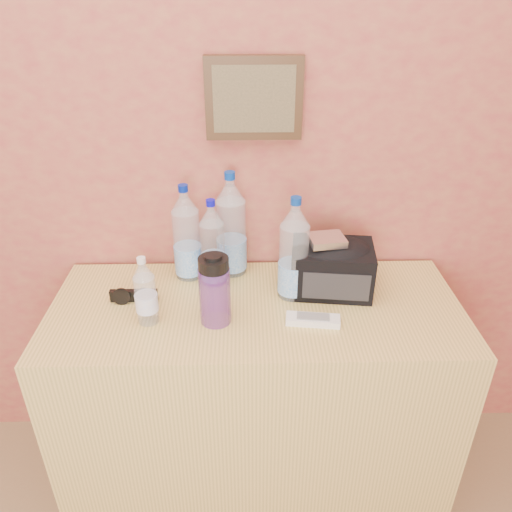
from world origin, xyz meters
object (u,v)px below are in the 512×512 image
at_px(pet_large_d, 294,254).
at_px(nalgene_bottle, 215,289).
at_px(pet_large_b, 213,247).
at_px(ac_remote, 313,320).
at_px(foil_packet, 327,240).
at_px(pet_large_c, 231,230).
at_px(sunglasses, 134,295).
at_px(toiletry_bag, 332,265).
at_px(pet_small, 146,294).
at_px(pet_large_a, 187,237).
at_px(dresser, 256,399).

bearing_deg(pet_large_d, nalgene_bottle, -150.66).
relative_size(pet_large_b, ac_remote, 1.86).
height_order(pet_large_d, foil_packet, pet_large_d).
distance_m(pet_large_c, nalgene_bottle, 0.30).
height_order(sunglasses, ac_remote, sunglasses).
distance_m(pet_large_c, toiletry_bag, 0.36).
bearing_deg(pet_small, pet_large_a, 69.38).
relative_size(pet_large_a, nalgene_bottle, 1.47).
xyz_separation_m(dresser, pet_large_d, (0.12, 0.06, 0.56)).
distance_m(pet_large_a, sunglasses, 0.26).
distance_m(pet_large_d, nalgene_bottle, 0.28).
relative_size(dresser, toiletry_bag, 5.02).
height_order(pet_large_a, pet_large_b, pet_large_a).
bearing_deg(pet_large_b, sunglasses, -156.04).
xyz_separation_m(pet_large_b, pet_large_d, (0.26, -0.09, 0.02)).
height_order(pet_small, toiletry_bag, pet_small).
distance_m(pet_large_b, sunglasses, 0.30).
bearing_deg(foil_packet, sunglasses, -175.67).
distance_m(pet_large_d, ac_remote, 0.22).
height_order(pet_large_b, toiletry_bag, pet_large_b).
bearing_deg(pet_large_b, ac_remote, -38.24).
distance_m(pet_large_d, toiletry_bag, 0.15).
distance_m(pet_large_b, ac_remote, 0.41).
relative_size(ac_remote, foil_packet, 1.47).
height_order(dresser, toiletry_bag, toiletry_bag).
bearing_deg(pet_large_c, sunglasses, -150.12).
bearing_deg(pet_small, foil_packet, 15.79).
relative_size(sunglasses, ac_remote, 0.94).
bearing_deg(foil_packet, pet_small, -164.21).
bearing_deg(pet_small, ac_remote, -2.57).
distance_m(pet_large_a, nalgene_bottle, 0.29).
height_order(dresser, ac_remote, ac_remote).
xyz_separation_m(pet_large_c, ac_remote, (0.25, -0.31, -0.15)).
bearing_deg(pet_large_d, pet_small, -163.33).
relative_size(pet_large_b, pet_large_c, 0.82).
xyz_separation_m(pet_small, nalgene_bottle, (0.20, -0.00, 0.02)).
bearing_deg(nalgene_bottle, pet_large_d, 29.34).
relative_size(dresser, pet_small, 5.93).
xyz_separation_m(pet_large_a, ac_remote, (0.40, -0.28, -0.14)).
height_order(pet_large_a, nalgene_bottle, pet_large_a).
distance_m(dresser, ac_remote, 0.46).
distance_m(pet_large_d, pet_small, 0.47).
bearing_deg(ac_remote, pet_large_d, 115.03).
bearing_deg(nalgene_bottle, dresser, 30.96).
xyz_separation_m(pet_small, ac_remote, (0.50, -0.02, -0.09)).
distance_m(pet_small, ac_remote, 0.50).
xyz_separation_m(pet_large_b, toiletry_bag, (0.39, -0.05, -0.04)).
xyz_separation_m(pet_large_a, toiletry_bag, (0.48, -0.10, -0.06)).
height_order(nalgene_bottle, sunglasses, nalgene_bottle).
xyz_separation_m(pet_large_a, pet_small, (-0.10, -0.26, -0.05)).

